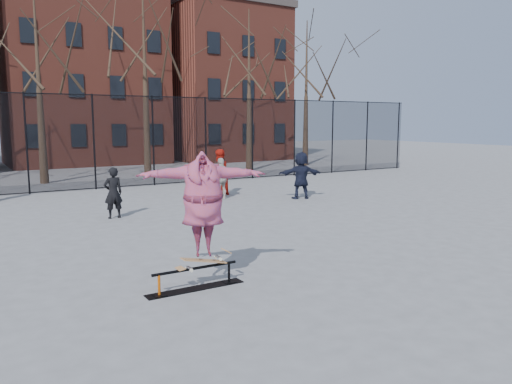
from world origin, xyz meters
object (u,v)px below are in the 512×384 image
skateboard (204,263)px  bystander_white (222,179)px  skate_rail (195,280)px  bystander_navy (301,175)px  skater (203,208)px  bystander_black (113,193)px  bystander_red (219,172)px

skateboard → bystander_white: 9.97m
skate_rail → bystander_navy: size_ratio=1.01×
skateboard → bystander_navy: bearing=43.9°
skater → bystander_black: 7.12m
skateboard → bystander_black: size_ratio=0.58×
skateboard → bystander_red: (5.26, 9.51, 0.46)m
skateboard → bystander_red: 10.88m
bystander_black → bystander_navy: size_ratio=0.87×
bystander_navy → bystander_black: bearing=20.3°
bystander_black → bystander_white: (4.47, 1.59, 0.00)m
bystander_red → bystander_black: bearing=7.1°
skateboard → bystander_navy: size_ratio=0.50×
skate_rail → skater: size_ratio=0.80×
bystander_black → skate_rail: bearing=83.1°
bystander_black → bystander_navy: bystander_navy is taller
bystander_red → bystander_navy: bystander_red is taller
skateboard → bystander_white: bearing=60.4°
bystander_black → bystander_red: bystander_red is taller
skate_rail → skater: skater is taller
bystander_navy → skate_rail: bearing=62.6°
skate_rail → bystander_red: bearing=60.3°
bystander_white → bystander_navy: size_ratio=0.88×
skateboard → skater: skater is taller
bystander_black → bystander_white: 4.74m
bystander_black → bystander_navy: 7.04m
skater → bystander_red: size_ratio=1.23×
skateboard → bystander_red: bystander_red is taller
bystander_red → bystander_white: size_ratio=1.17×
skate_rail → skater: (0.17, -0.00, 1.25)m
skateboard → bystander_navy: 10.40m
bystander_black → bystander_red: 5.39m
bystander_black → skater: bearing=84.4°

